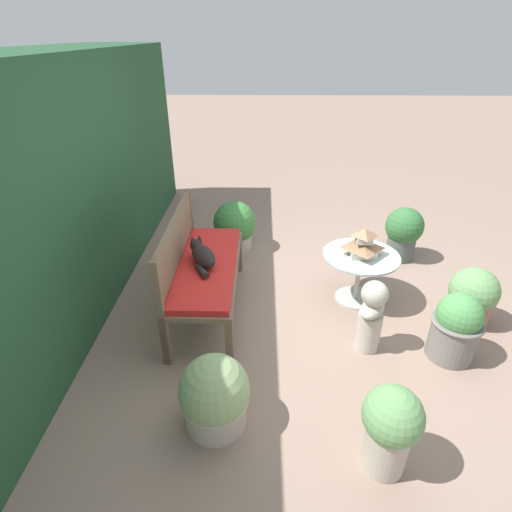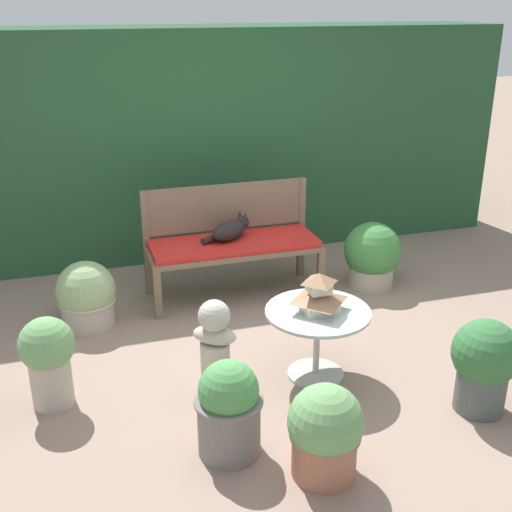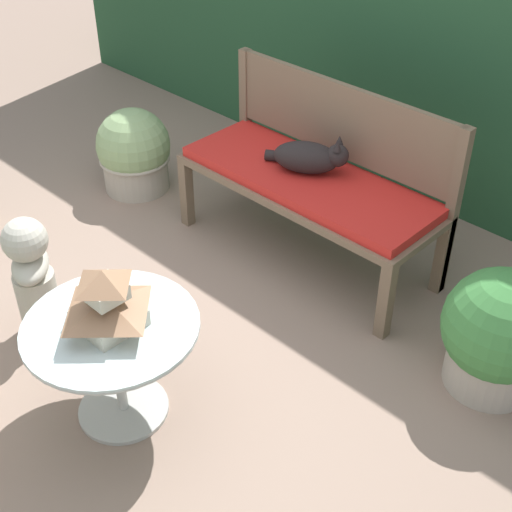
{
  "view_description": "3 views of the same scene",
  "coord_description": "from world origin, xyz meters",
  "px_view_note": "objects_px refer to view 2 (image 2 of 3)",
  "views": [
    {
      "loc": [
        -3.06,
        0.58,
        2.33
      ],
      "look_at": [
        0.33,
        0.65,
        0.42
      ],
      "focal_mm": 28.0,
      "sensor_mm": 36.0,
      "label": 1
    },
    {
      "loc": [
        -1.31,
        -3.91,
        2.45
      ],
      "look_at": [
        0.0,
        0.34,
        0.66
      ],
      "focal_mm": 45.0,
      "sensor_mm": 36.0,
      "label": 2
    },
    {
      "loc": [
        2.12,
        -1.47,
        2.41
      ],
      "look_at": [
        0.21,
        0.5,
        0.39
      ],
      "focal_mm": 50.0,
      "sensor_mm": 36.0,
      "label": 3
    }
  ],
  "objects_px": {
    "pagoda_birdhouse": "(319,295)",
    "potted_plant_patio_mid": "(372,256)",
    "garden_bust": "(215,343)",
    "potted_plant_table_near": "(229,408)",
    "potted_plant_bench_right": "(484,363)",
    "potted_plant_bench_left": "(48,357)",
    "potted_plant_table_far": "(86,296)",
    "potted_plant_hedge_corner": "(325,432)",
    "garden_bench": "(234,248)",
    "patio_table": "(317,324)",
    "cat": "(230,230)"
  },
  "relations": [
    {
      "from": "pagoda_birdhouse",
      "to": "potted_plant_patio_mid",
      "type": "bearing_deg",
      "value": 50.15
    },
    {
      "from": "garden_bust",
      "to": "potted_plant_table_near",
      "type": "xyz_separation_m",
      "value": [
        -0.08,
        -0.66,
        -0.05
      ]
    },
    {
      "from": "potted_plant_bench_right",
      "to": "potted_plant_bench_left",
      "type": "relative_size",
      "value": 1.02
    },
    {
      "from": "potted_plant_table_far",
      "to": "potted_plant_hedge_corner",
      "type": "xyz_separation_m",
      "value": [
        1.13,
        -2.18,
        0.02
      ]
    },
    {
      "from": "potted_plant_bench_right",
      "to": "potted_plant_bench_left",
      "type": "bearing_deg",
      "value": 161.62
    },
    {
      "from": "potted_plant_bench_left",
      "to": "potted_plant_patio_mid",
      "type": "bearing_deg",
      "value": 21.02
    },
    {
      "from": "potted_plant_bench_right",
      "to": "potted_plant_patio_mid",
      "type": "height_order",
      "value": "potted_plant_bench_right"
    },
    {
      "from": "potted_plant_table_near",
      "to": "potted_plant_patio_mid",
      "type": "bearing_deg",
      "value": 45.45
    },
    {
      "from": "garden_bench",
      "to": "potted_plant_table_far",
      "type": "height_order",
      "value": "potted_plant_table_far"
    },
    {
      "from": "patio_table",
      "to": "potted_plant_bench_right",
      "type": "xyz_separation_m",
      "value": [
        0.85,
        -0.68,
        -0.06
      ]
    },
    {
      "from": "garden_bench",
      "to": "potted_plant_patio_mid",
      "type": "relative_size",
      "value": 2.49
    },
    {
      "from": "potted_plant_bench_right",
      "to": "potted_plant_patio_mid",
      "type": "xyz_separation_m",
      "value": [
        0.21,
        1.95,
        -0.05
      ]
    },
    {
      "from": "pagoda_birdhouse",
      "to": "potted_plant_hedge_corner",
      "type": "height_order",
      "value": "pagoda_birdhouse"
    },
    {
      "from": "pagoda_birdhouse",
      "to": "potted_plant_table_far",
      "type": "xyz_separation_m",
      "value": [
        -1.47,
        1.24,
        -0.37
      ]
    },
    {
      "from": "garden_bust",
      "to": "potted_plant_table_far",
      "type": "distance_m",
      "value": 1.41
    },
    {
      "from": "potted_plant_table_near",
      "to": "potted_plant_bench_right",
      "type": "height_order",
      "value": "potted_plant_bench_right"
    },
    {
      "from": "patio_table",
      "to": "potted_plant_bench_right",
      "type": "distance_m",
      "value": 1.09
    },
    {
      "from": "pagoda_birdhouse",
      "to": "garden_bust",
      "type": "distance_m",
      "value": 0.76
    },
    {
      "from": "pagoda_birdhouse",
      "to": "potted_plant_table_near",
      "type": "height_order",
      "value": "pagoda_birdhouse"
    },
    {
      "from": "potted_plant_table_near",
      "to": "potted_plant_bench_left",
      "type": "distance_m",
      "value": 1.25
    },
    {
      "from": "cat",
      "to": "pagoda_birdhouse",
      "type": "xyz_separation_m",
      "value": [
        0.22,
        -1.46,
        0.02
      ]
    },
    {
      "from": "pagoda_birdhouse",
      "to": "potted_plant_patio_mid",
      "type": "xyz_separation_m",
      "value": [
        1.06,
        1.27,
        -0.33
      ]
    },
    {
      "from": "patio_table",
      "to": "potted_plant_table_near",
      "type": "bearing_deg",
      "value": -142.36
    },
    {
      "from": "potted_plant_table_far",
      "to": "potted_plant_bench_left",
      "type": "relative_size",
      "value": 0.88
    },
    {
      "from": "pagoda_birdhouse",
      "to": "potted_plant_patio_mid",
      "type": "distance_m",
      "value": 1.68
    },
    {
      "from": "patio_table",
      "to": "garden_bust",
      "type": "xyz_separation_m",
      "value": [
        -0.7,
        0.05,
        -0.05
      ]
    },
    {
      "from": "garden_bench",
      "to": "potted_plant_table_near",
      "type": "xyz_separation_m",
      "value": [
        -0.59,
        -2.04,
        -0.16
      ]
    },
    {
      "from": "cat",
      "to": "garden_bust",
      "type": "distance_m",
      "value": 1.52
    },
    {
      "from": "potted_plant_patio_mid",
      "to": "potted_plant_table_far",
      "type": "bearing_deg",
      "value": -179.33
    },
    {
      "from": "potted_plant_table_far",
      "to": "pagoda_birdhouse",
      "type": "bearing_deg",
      "value": -40.16
    },
    {
      "from": "patio_table",
      "to": "garden_bust",
      "type": "distance_m",
      "value": 0.71
    },
    {
      "from": "cat",
      "to": "potted_plant_patio_mid",
      "type": "xyz_separation_m",
      "value": [
        1.27,
        -0.2,
        -0.32
      ]
    },
    {
      "from": "potted_plant_table_near",
      "to": "potted_plant_hedge_corner",
      "type": "xyz_separation_m",
      "value": [
        0.45,
        -0.34,
        -0.02
      ]
    },
    {
      "from": "potted_plant_bench_left",
      "to": "potted_plant_hedge_corner",
      "type": "bearing_deg",
      "value": -38.49
    },
    {
      "from": "potted_plant_table_near",
      "to": "potted_plant_patio_mid",
      "type": "height_order",
      "value": "potted_plant_patio_mid"
    },
    {
      "from": "garden_bench",
      "to": "potted_plant_table_near",
      "type": "bearing_deg",
      "value": -106.25
    },
    {
      "from": "garden_bench",
      "to": "potted_plant_bench_left",
      "type": "distance_m",
      "value": 2.0
    },
    {
      "from": "garden_bench",
      "to": "potted_plant_table_near",
      "type": "distance_m",
      "value": 2.13
    },
    {
      "from": "garden_bench",
      "to": "potted_plant_hedge_corner",
      "type": "relative_size",
      "value": 2.72
    },
    {
      "from": "cat",
      "to": "potted_plant_table_near",
      "type": "relative_size",
      "value": 0.78
    },
    {
      "from": "patio_table",
      "to": "garden_bench",
      "type": "bearing_deg",
      "value": 97.64
    },
    {
      "from": "patio_table",
      "to": "potted_plant_table_near",
      "type": "distance_m",
      "value": 1.0
    },
    {
      "from": "garden_bust",
      "to": "garden_bench",
      "type": "bearing_deg",
      "value": 105.23
    },
    {
      "from": "potted_plant_table_near",
      "to": "pagoda_birdhouse",
      "type": "bearing_deg",
      "value": 37.64
    },
    {
      "from": "potted_plant_patio_mid",
      "to": "potted_plant_hedge_corner",
      "type": "distance_m",
      "value": 2.61
    },
    {
      "from": "potted_plant_bench_right",
      "to": "potted_plant_patio_mid",
      "type": "distance_m",
      "value": 1.96
    },
    {
      "from": "pagoda_birdhouse",
      "to": "garden_bust",
      "type": "bearing_deg",
      "value": 175.92
    },
    {
      "from": "cat",
      "to": "potted_plant_bench_left",
      "type": "height_order",
      "value": "cat"
    },
    {
      "from": "garden_bust",
      "to": "potted_plant_table_far",
      "type": "relative_size",
      "value": 1.21
    },
    {
      "from": "potted_plant_hedge_corner",
      "to": "garden_bench",
      "type": "bearing_deg",
      "value": 86.51
    }
  ]
}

